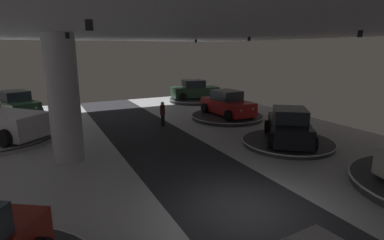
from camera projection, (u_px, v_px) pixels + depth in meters
The scene contains 13 objects.
ground at pixel (246, 211), 9.36m from camera, with size 24.00×44.00×0.06m.
ceiling_with_spotlights at pixel (255, 21), 8.08m from camera, with size 24.00×44.00×0.39m.
column_left at pixel (64, 99), 12.99m from camera, with size 1.30×1.30×5.50m.
display_platform_far_right at pixel (227, 116), 21.53m from camera, with size 5.07×5.07×0.27m.
display_car_far_right at pixel (227, 104), 21.35m from camera, with size 2.44×4.33×1.71m.
display_platform_mid_right at pixel (288, 142), 15.69m from camera, with size 4.65×4.65×0.23m.
display_car_mid_right at pixel (289, 126), 15.46m from camera, with size 3.97×4.44×1.71m.
display_platform_deep_right at pixel (195, 100), 28.45m from camera, with size 4.81×4.81×0.30m.
display_car_deep_right at pixel (195, 90), 28.23m from camera, with size 4.42×2.71×1.71m.
display_platform_deep_left at pixel (18, 116), 21.66m from camera, with size 5.92×5.92×0.23m.
display_car_deep_left at pixel (16, 104), 21.48m from camera, with size 3.36×4.57×1.71m.
display_platform_far_left at pixel (0, 139), 16.25m from camera, with size 5.68×5.68×0.28m.
visitor_walking_near at pixel (163, 112), 19.20m from camera, with size 0.32×0.32×1.59m.
Camera 1 is at (-5.30, -6.81, 4.87)m, focal length 28.52 mm.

